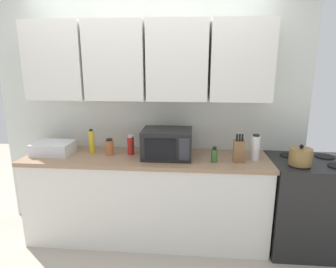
{
  "coord_description": "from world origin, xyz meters",
  "views": [
    {
      "loc": [
        0.45,
        -2.98,
        1.8
      ],
      "look_at": [
        0.22,
        -0.25,
        1.12
      ],
      "focal_mm": 30.35,
      "sensor_mm": 36.0,
      "label": 1
    }
  ],
  "objects": [
    {
      "name": "knife_block",
      "position": [
        0.9,
        -0.38,
        1.0
      ],
      "size": [
        0.11,
        0.13,
        0.27
      ],
      "color": "brown",
      "rests_on": "counter_run"
    },
    {
      "name": "microwave",
      "position": [
        0.21,
        -0.31,
        1.04
      ],
      "size": [
        0.48,
        0.37,
        0.28
      ],
      "color": "black",
      "rests_on": "counter_run"
    },
    {
      "name": "bottle_green_oil",
      "position": [
        0.67,
        -0.42,
        0.97
      ],
      "size": [
        0.06,
        0.06,
        0.15
      ],
      "color": "#386B2D",
      "rests_on": "counter_run"
    },
    {
      "name": "bottle_white_jar",
      "position": [
        1.06,
        -0.32,
        1.02
      ],
      "size": [
        0.08,
        0.08,
        0.25
      ],
      "color": "white",
      "rests_on": "counter_run"
    },
    {
      "name": "dish_rack",
      "position": [
        -0.96,
        -0.3,
        0.96
      ],
      "size": [
        0.38,
        0.3,
        0.12
      ],
      "primitive_type": "cube",
      "color": "silver",
      "rests_on": "counter_run"
    },
    {
      "name": "kettle",
      "position": [
        1.43,
        -0.46,
        0.99
      ],
      "size": [
        0.2,
        0.2,
        0.19
      ],
      "color": "olive",
      "rests_on": "stove_range"
    },
    {
      "name": "stove_range",
      "position": [
        1.6,
        -0.32,
        0.45
      ],
      "size": [
        0.76,
        0.64,
        0.91
      ],
      "color": "black",
      "rests_on": "ground_plane"
    },
    {
      "name": "bottle_spice_jar",
      "position": [
        -0.37,
        -0.29,
        0.98
      ],
      "size": [
        0.08,
        0.08,
        0.17
      ],
      "color": "#BC6638",
      "rests_on": "counter_run"
    },
    {
      "name": "counter_run",
      "position": [
        0.0,
        -0.3,
        0.45
      ],
      "size": [
        2.43,
        0.63,
        0.9
      ],
      "color": "white",
      "rests_on": "ground_plane"
    },
    {
      "name": "bottle_yellow_mustard",
      "position": [
        -0.57,
        -0.25,
        1.02
      ],
      "size": [
        0.06,
        0.06,
        0.25
      ],
      "color": "gold",
      "rests_on": "counter_run"
    },
    {
      "name": "bottle_red_sauce",
      "position": [
        -0.16,
        -0.26,
        1.0
      ],
      "size": [
        0.07,
        0.07,
        0.2
      ],
      "color": "red",
      "rests_on": "counter_run"
    },
    {
      "name": "wall_back_with_cabinets",
      "position": [
        0.0,
        -0.07,
        1.58
      ],
      "size": [
        3.3,
        0.38,
        2.6
      ],
      "color": "silver",
      "rests_on": "ground_plane"
    }
  ]
}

